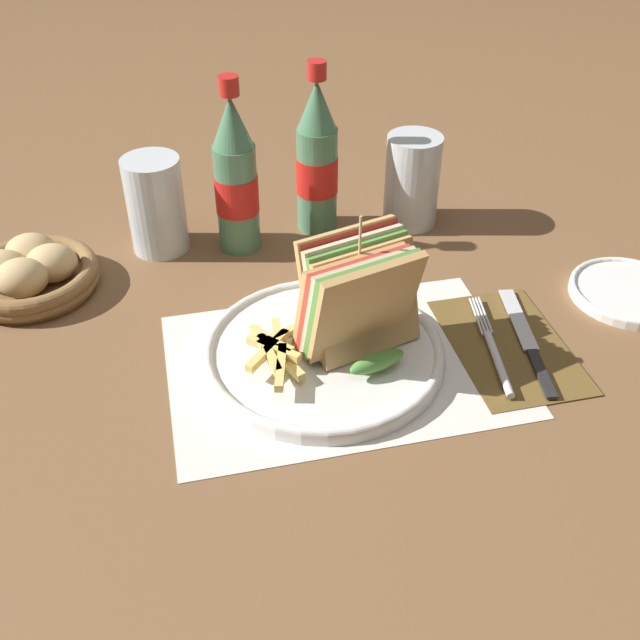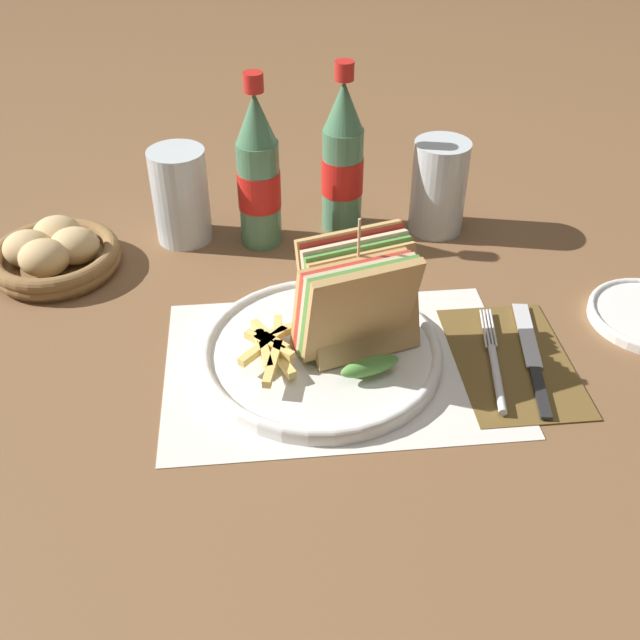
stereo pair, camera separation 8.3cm
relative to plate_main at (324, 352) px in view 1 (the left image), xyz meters
name	(u,v)px [view 1 (the left image)]	position (x,y,z in m)	size (l,w,h in m)	color
ground_plane	(318,345)	(0.00, 0.03, -0.01)	(4.00, 4.00, 0.00)	brown
placemat	(342,364)	(0.02, -0.01, -0.01)	(0.38, 0.26, 0.00)	silver
plate_main	(324,352)	(0.00, 0.00, 0.00)	(0.27, 0.27, 0.02)	white
club_sandwich	(358,299)	(0.04, 0.00, 0.07)	(0.14, 0.14, 0.16)	tan
fries_pile	(276,349)	(-0.05, -0.01, 0.02)	(0.08, 0.12, 0.02)	#E5C166
napkin	(508,345)	(0.21, -0.03, -0.01)	(0.13, 0.20, 0.00)	brown
fork	(495,353)	(0.19, -0.04, 0.00)	(0.04, 0.18, 0.01)	silver
knife	(528,341)	(0.23, -0.03, 0.00)	(0.05, 0.20, 0.00)	black
coke_bottle_near	(236,179)	(-0.06, 0.26, 0.09)	(0.06, 0.06, 0.24)	#4C7F5B
coke_bottle_far	(317,161)	(0.06, 0.29, 0.09)	(0.06, 0.06, 0.24)	#4C7F5B
glass_near	(412,181)	(0.19, 0.27, 0.06)	(0.08, 0.08, 0.13)	silver
glass_far	(157,210)	(-0.16, 0.28, 0.05)	(0.08, 0.08, 0.13)	silver
bread_basket	(30,274)	(-0.33, 0.22, 0.01)	(0.17, 0.17, 0.06)	olive
side_saucer	(629,291)	(0.40, 0.03, 0.00)	(0.14, 0.14, 0.01)	white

